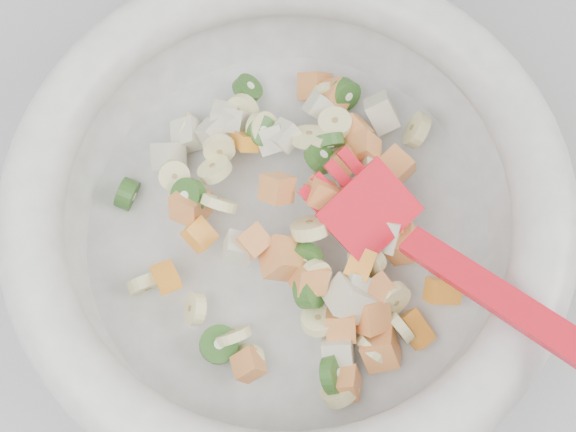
{
  "coord_description": "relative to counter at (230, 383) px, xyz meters",
  "views": [
    {
      "loc": [
        0.07,
        1.33,
        1.43
      ],
      "look_at": [
        0.08,
        1.5,
        0.95
      ],
      "focal_mm": 45.0,
      "sensor_mm": 36.0,
      "label": 1
    }
  ],
  "objects": [
    {
      "name": "mixing_bowl",
      "position": [
        0.08,
        0.05,
        0.51
      ],
      "size": [
        0.41,
        0.38,
        0.15
      ],
      "color": "silver",
      "rests_on": "counter"
    },
    {
      "name": "counter",
      "position": [
        0.0,
        0.0,
        0.0
      ],
      "size": [
        2.0,
        0.6,
        0.9
      ],
      "primitive_type": "cube",
      "color": "gray",
      "rests_on": "ground"
    }
  ]
}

